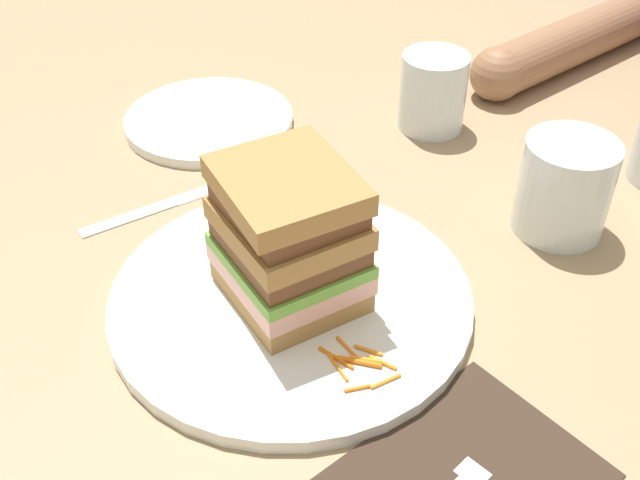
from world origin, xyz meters
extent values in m
plane|color=#9E8460|center=(0.00, 0.00, 0.00)|extent=(3.00, 3.00, 0.00)
cylinder|color=white|center=(0.00, -0.02, 0.01)|extent=(0.29, 0.29, 0.01)
cube|color=#A87A42|center=(0.00, -0.02, 0.02)|extent=(0.12, 0.11, 0.02)
cube|color=#E0A393|center=(0.00, -0.02, 0.04)|extent=(0.12, 0.11, 0.02)
cube|color=#6BA83D|center=(0.00, -0.02, 0.05)|extent=(0.12, 0.11, 0.01)
cube|color=brown|center=(0.00, -0.02, 0.07)|extent=(0.11, 0.10, 0.02)
cube|color=#A87A42|center=(0.00, -0.02, 0.08)|extent=(0.12, 0.11, 0.02)
cube|color=brown|center=(0.00, -0.02, 0.10)|extent=(0.11, 0.10, 0.02)
cube|color=#A87A42|center=(0.00, -0.02, 0.12)|extent=(0.12, 0.11, 0.02)
cylinder|color=orange|center=(-0.08, 0.00, 0.01)|extent=(0.02, 0.01, 0.00)
cylinder|color=orange|center=(-0.11, -0.01, 0.01)|extent=(0.03, 0.01, 0.00)
cylinder|color=orange|center=(-0.08, -0.01, 0.01)|extent=(0.02, 0.03, 0.00)
cylinder|color=orange|center=(-0.10, -0.01, 0.01)|extent=(0.03, 0.01, 0.00)
cylinder|color=orange|center=(-0.11, 0.00, 0.01)|extent=(0.01, 0.02, 0.00)
cylinder|color=orange|center=(0.09, -0.01, 0.01)|extent=(0.02, 0.01, 0.00)
cylinder|color=orange|center=(0.08, -0.04, 0.01)|extent=(0.03, 0.01, 0.00)
cylinder|color=orange|center=(0.12, -0.02, 0.01)|extent=(0.01, 0.03, 0.00)
cylinder|color=orange|center=(0.09, -0.02, 0.01)|extent=(0.02, 0.02, 0.00)
cylinder|color=orange|center=(0.09, -0.04, 0.01)|extent=(0.03, 0.01, 0.00)
cylinder|color=orange|center=(0.10, -0.01, 0.01)|extent=(0.02, 0.01, 0.00)
cylinder|color=orange|center=(0.09, -0.03, 0.01)|extent=(0.03, 0.02, 0.00)
cylinder|color=orange|center=(0.08, -0.02, 0.01)|extent=(0.03, 0.01, 0.00)
cylinder|color=orange|center=(0.11, -0.04, 0.01)|extent=(0.01, 0.02, 0.00)
cube|color=#38281E|center=(0.20, -0.03, 0.00)|extent=(0.13, 0.17, 0.00)
cube|color=silver|center=(0.20, -0.03, 0.00)|extent=(0.02, 0.02, 0.00)
cylinder|color=silver|center=(0.21, 0.00, 0.00)|extent=(0.01, 0.04, 0.00)
cylinder|color=silver|center=(0.20, 0.00, 0.00)|extent=(0.01, 0.04, 0.00)
cylinder|color=silver|center=(0.20, 0.00, 0.00)|extent=(0.01, 0.04, 0.00)
cylinder|color=silver|center=(0.19, 0.00, 0.00)|extent=(0.01, 0.04, 0.00)
cube|color=silver|center=(-0.19, -0.06, 0.00)|extent=(0.02, 0.10, 0.00)
cube|color=silver|center=(-0.18, 0.04, 0.00)|extent=(0.03, 0.11, 0.00)
cylinder|color=white|center=(0.07, 0.23, 0.04)|extent=(0.08, 0.08, 0.09)
cylinder|color=orange|center=(0.07, 0.23, 0.04)|extent=(0.08, 0.08, 0.07)
cylinder|color=silver|center=(-0.13, 0.28, 0.04)|extent=(0.07, 0.07, 0.08)
cylinder|color=white|center=(-0.29, 0.09, 0.01)|extent=(0.19, 0.19, 0.01)
cylinder|color=#936647|center=(-0.13, 0.53, 0.03)|extent=(0.06, 0.30, 0.06)
sphere|color=#936647|center=(-0.13, 0.38, 0.03)|extent=(0.06, 0.06, 0.06)
camera|label=1|loc=(0.37, -0.29, 0.43)|focal=43.28mm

